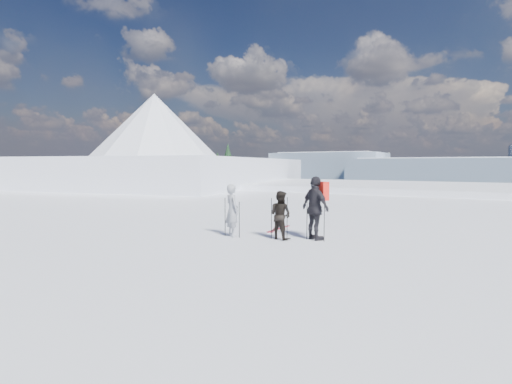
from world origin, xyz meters
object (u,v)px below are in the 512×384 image
skier_pack (315,208)px  skis_loose (277,229)px  skier_dark (280,215)px  skier_grey (232,210)px

skier_pack → skis_loose: skier_pack is taller
skier_dark → skier_pack: (1.00, 0.41, 0.23)m
skier_pack → skis_loose: 2.54m
skier_dark → skis_loose: size_ratio=0.89×
skier_pack → skis_loose: bearing=-3.4°
skier_dark → skier_pack: bearing=-145.2°
skier_grey → skis_loose: 2.29m
skier_grey → skier_pack: bearing=-129.9°
skier_grey → skier_pack: 2.69m
skier_grey → skis_loose: size_ratio=1.00×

